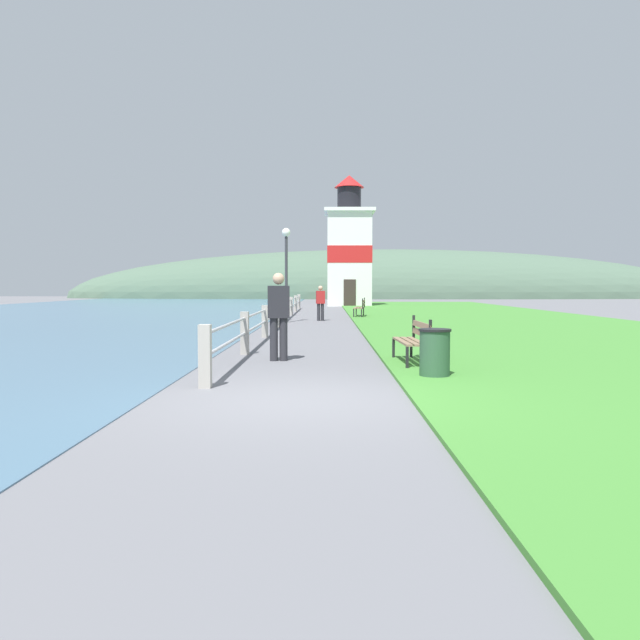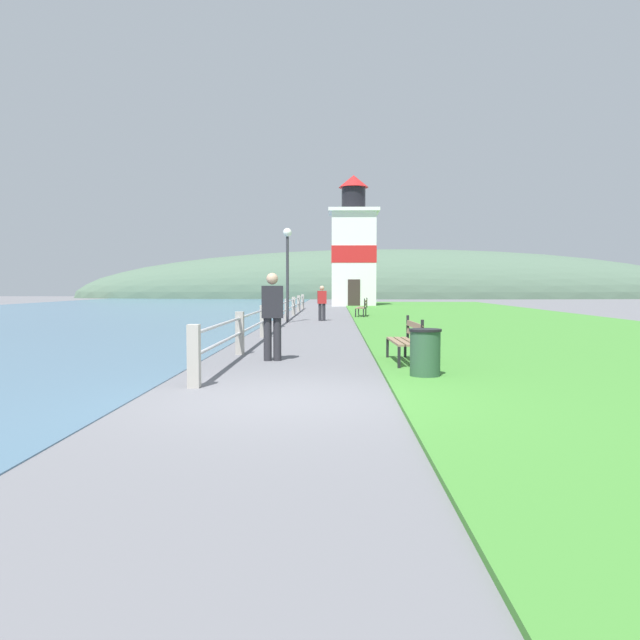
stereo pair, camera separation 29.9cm
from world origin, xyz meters
name	(u,v)px [view 2 (the right image)]	position (x,y,z in m)	size (l,w,h in m)	color
ground_plane	(283,400)	(0.00, 0.00, 0.00)	(160.00, 160.00, 0.00)	slate
grass_verge	(488,320)	(7.54, 19.47, 0.03)	(12.00, 58.41, 0.06)	#428433
water_strip	(10,320)	(-14.04, 19.47, 0.01)	(24.00, 93.46, 0.01)	#476B84
seawall_railing	(282,310)	(-1.44, 17.05, 0.57)	(0.18, 32.28, 0.97)	#A8A399
park_bench_near	(407,338)	(2.11, 3.73, 0.54)	(0.54, 1.75, 0.94)	#846B51
park_bench_midway	(363,306)	(2.07, 22.04, 0.54)	(0.68, 2.02, 0.94)	#846B51
lighthouse	(353,251)	(2.11, 39.18, 4.19)	(3.77, 3.77, 9.87)	white
person_strolling	(272,313)	(-0.59, 4.43, 0.98)	(0.47, 0.29, 1.82)	#28282D
person_by_railing	(322,302)	(0.14, 19.02, 0.84)	(0.41, 0.27, 1.55)	#28282D
trash_bin	(425,354)	(2.20, 1.93, 0.42)	(0.54, 0.54, 0.84)	#2D5138
lamp_post	(287,257)	(-1.29, 17.86, 2.74)	(0.36, 0.36, 3.96)	#333338
distant_hillside	(394,298)	(8.00, 68.94, 0.00)	(80.00, 16.00, 12.00)	#4C6651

